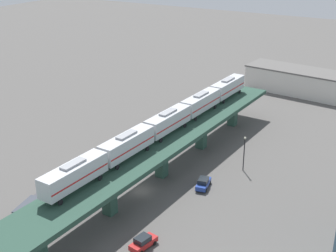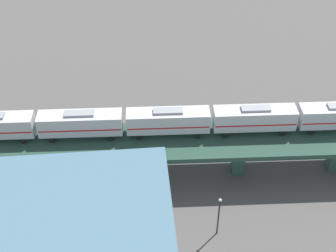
{
  "view_description": "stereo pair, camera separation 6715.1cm",
  "coord_description": "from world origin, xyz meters",
  "px_view_note": "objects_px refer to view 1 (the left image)",
  "views": [
    {
      "loc": [
        40.39,
        -59.3,
        41.8
      ],
      "look_at": [
        -0.93,
        10.88,
        8.27
      ],
      "focal_mm": 50.0,
      "sensor_mm": 36.0,
      "label": 1
    },
    {
      "loc": [
        51.27,
        6.19,
        51.9
      ],
      "look_at": [
        -0.93,
        10.88,
        8.27
      ],
      "focal_mm": 50.0,
      "sensor_mm": 36.0,
      "label": 2
    }
  ],
  "objects_px": {
    "delivery_truck": "(32,209)",
    "street_lamp": "(244,151)",
    "street_car_red": "(143,242)",
    "warehouse_building": "(298,81)",
    "subway_train": "(168,121)",
    "street_car_blue": "(203,183)"
  },
  "relations": [
    {
      "from": "street_car_blue",
      "to": "street_car_red",
      "type": "bearing_deg",
      "value": -89.27
    },
    {
      "from": "street_car_blue",
      "to": "street_lamp",
      "type": "relative_size",
      "value": 0.67
    },
    {
      "from": "subway_train",
      "to": "delivery_truck",
      "type": "height_order",
      "value": "subway_train"
    },
    {
      "from": "street_car_red",
      "to": "subway_train",
      "type": "bearing_deg",
      "value": 112.67
    },
    {
      "from": "street_car_blue",
      "to": "subway_train",
      "type": "bearing_deg",
      "value": 156.22
    },
    {
      "from": "street_car_blue",
      "to": "street_lamp",
      "type": "height_order",
      "value": "street_lamp"
    },
    {
      "from": "subway_train",
      "to": "delivery_truck",
      "type": "relative_size",
      "value": 8.31
    },
    {
      "from": "subway_train",
      "to": "street_car_red",
      "type": "height_order",
      "value": "subway_train"
    },
    {
      "from": "subway_train",
      "to": "street_lamp",
      "type": "xyz_separation_m",
      "value": [
        13.41,
        5.46,
        -5.2
      ]
    },
    {
      "from": "warehouse_building",
      "to": "delivery_truck",
      "type": "bearing_deg",
      "value": -101.71
    },
    {
      "from": "street_car_red",
      "to": "street_lamp",
      "type": "xyz_separation_m",
      "value": [
        3.34,
        29.58,
        3.17
      ]
    },
    {
      "from": "street_car_red",
      "to": "delivery_truck",
      "type": "xyz_separation_m",
      "value": [
        -19.08,
        -2.71,
        0.82
      ]
    },
    {
      "from": "delivery_truck",
      "to": "warehouse_building",
      "type": "bearing_deg",
      "value": 78.29
    },
    {
      "from": "subway_train",
      "to": "street_car_blue",
      "type": "bearing_deg",
      "value": -23.78
    },
    {
      "from": "delivery_truck",
      "to": "street_lamp",
      "type": "distance_m",
      "value": 39.38
    },
    {
      "from": "subway_train",
      "to": "street_car_blue",
      "type": "relative_size",
      "value": 13.38
    },
    {
      "from": "street_car_red",
      "to": "warehouse_building",
      "type": "bearing_deg",
      "value": 91.09
    },
    {
      "from": "street_car_red",
      "to": "warehouse_building",
      "type": "height_order",
      "value": "warehouse_building"
    },
    {
      "from": "street_car_blue",
      "to": "delivery_truck",
      "type": "relative_size",
      "value": 0.62
    },
    {
      "from": "street_car_blue",
      "to": "warehouse_building",
      "type": "distance_m",
      "value": 62.12
    },
    {
      "from": "subway_train",
      "to": "street_car_red",
      "type": "distance_m",
      "value": 27.45
    },
    {
      "from": "street_car_blue",
      "to": "delivery_truck",
      "type": "bearing_deg",
      "value": -129.92
    }
  ]
}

